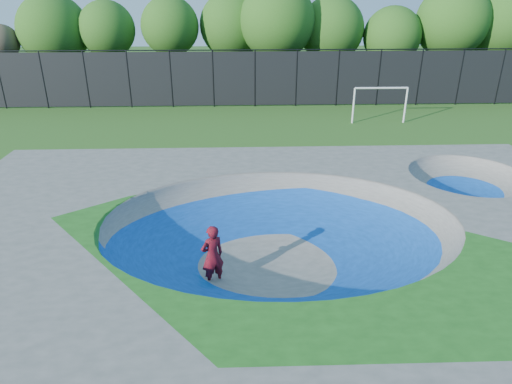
% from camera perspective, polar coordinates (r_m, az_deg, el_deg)
% --- Properties ---
extents(ground, '(120.00, 120.00, 0.00)m').
position_cam_1_polar(ground, '(14.63, 2.82, -8.71)').
color(ground, '#2A5718').
rests_on(ground, ground).
extents(skate_deck, '(22.00, 14.00, 1.50)m').
position_cam_1_polar(skate_deck, '(14.24, 2.88, -6.17)').
color(skate_deck, gray).
rests_on(skate_deck, ground).
extents(skater, '(0.83, 0.74, 1.91)m').
position_cam_1_polar(skater, '(13.17, -5.46, -7.95)').
color(skater, '#B60E20').
rests_on(skater, ground).
extents(skateboard, '(0.79, 0.58, 0.05)m').
position_cam_1_polar(skateboard, '(13.69, -5.31, -11.26)').
color(skateboard, black).
rests_on(skateboard, ground).
extents(soccer_goal, '(3.47, 0.12, 2.29)m').
position_cam_1_polar(soccer_goal, '(30.48, 15.29, 11.25)').
color(soccer_goal, silver).
rests_on(soccer_goal, ground).
extents(fence, '(48.09, 0.09, 4.04)m').
position_cam_1_polar(fence, '(33.78, -0.14, 14.13)').
color(fence, black).
rests_on(fence, ground).
extents(treeline, '(52.93, 7.86, 8.59)m').
position_cam_1_polar(treeline, '(38.74, 6.43, 19.91)').
color(treeline, '#4F3627').
rests_on(treeline, ground).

